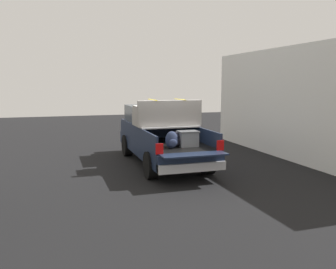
% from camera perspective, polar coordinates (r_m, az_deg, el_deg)
% --- Properties ---
extents(ground_plane, '(40.00, 40.00, 0.00)m').
position_cam_1_polar(ground_plane, '(12.31, -0.85, -4.70)').
color(ground_plane, black).
extents(pickup_truck, '(6.05, 2.08, 2.23)m').
position_cam_1_polar(pickup_truck, '(12.48, -1.35, 0.08)').
color(pickup_truck, '#162138').
rests_on(pickup_truck, ground_plane).
extents(building_facade, '(10.77, 0.36, 4.05)m').
position_cam_1_polar(building_facade, '(13.48, 19.28, 4.65)').
color(building_facade, white).
rests_on(building_facade, ground_plane).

